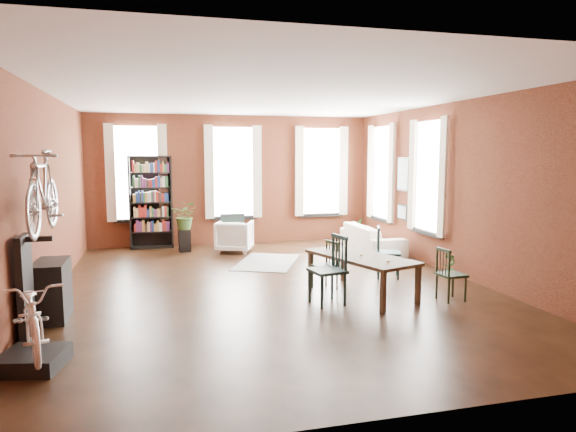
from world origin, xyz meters
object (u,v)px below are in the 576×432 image
object	(u,v)px
dining_chair_c	(451,274)
bike_trainer	(33,360)
bookshelf	(151,202)
dining_chair_a	(327,270)
console_table	(52,290)
bicycle_floor	(31,281)
cream_sofa	(372,234)
white_armchair	(234,235)
dining_table	(361,275)
dining_chair_d	(388,252)
plant_stand	(185,241)
dining_chair_b	(325,265)

from	to	relation	value
dining_chair_c	bike_trainer	bearing A→B (deg)	96.42
bookshelf	dining_chair_c	bearing A→B (deg)	-52.06
bookshelf	dining_chair_a	bearing A→B (deg)	-64.82
bookshelf	console_table	size ratio (longest dim) A/B	2.75
bicycle_floor	dining_chair_a	bearing A→B (deg)	5.25
dining_chair_a	cream_sofa	size ratio (longest dim) A/B	0.50
dining_chair_a	console_table	bearing A→B (deg)	-104.03
cream_sofa	dining_chair_c	bearing A→B (deg)	173.46
white_armchair	cream_sofa	bearing A→B (deg)	-172.32
dining_table	dining_chair_a	xyz separation A→B (m)	(-0.68, -0.35, 0.20)
dining_chair_a	console_table	xyz separation A→B (m)	(-3.85, 0.27, -0.12)
dining_chair_a	dining_chair_d	bearing A→B (deg)	119.21
dining_chair_c	plant_stand	distance (m)	6.31
dining_chair_c	plant_stand	xyz separation A→B (m)	(-3.75, 5.07, -0.15)
dining_table	plant_stand	size ratio (longest dim) A/B	3.65
console_table	bookshelf	bearing A→B (deg)	76.17
dining_table	bookshelf	world-z (taller)	bookshelf
dining_chair_d	dining_chair_a	bearing A→B (deg)	151.51
dining_table	bookshelf	size ratio (longest dim) A/B	0.85
cream_sofa	plant_stand	xyz separation A→B (m)	(-4.22, 1.02, -0.15)
dining_chair_c	white_armchair	size ratio (longest dim) A/B	1.02
dining_chair_d	bicycle_floor	bearing A→B (deg)	139.42
white_armchair	console_table	bearing A→B (deg)	74.08
bike_trainer	console_table	bearing A→B (deg)	93.51
dining_chair_b	dining_chair_c	xyz separation A→B (m)	(1.67, -1.14, 0.01)
dining_chair_b	bike_trainer	size ratio (longest dim) A/B	1.30
dining_chair_a	bicycle_floor	bearing A→B (deg)	-79.17
console_table	white_armchair	bearing A→B (deg)	53.43
bike_trainer	dining_chair_c	bearing A→B (deg)	11.55
dining_chair_d	white_armchair	xyz separation A→B (m)	(-2.34, 3.17, -0.06)
dining_chair_a	cream_sofa	bearing A→B (deg)	137.78
dining_chair_d	bookshelf	xyz separation A→B (m)	(-4.19, 4.15, 0.64)
white_armchair	cream_sofa	size ratio (longest dim) A/B	0.38
dining_chair_d	bookshelf	size ratio (longest dim) A/B	0.42
bike_trainer	bicycle_floor	distance (m)	0.84
dining_chair_b	bookshelf	distance (m)	5.45
dining_table	cream_sofa	bearing A→B (deg)	44.41
bookshelf	white_armchair	xyz separation A→B (m)	(1.85, -0.99, -0.70)
dining_chair_d	bicycle_floor	world-z (taller)	bicycle_floor
dining_table	white_armchair	xyz separation A→B (m)	(-1.41, 4.14, 0.08)
plant_stand	bicycle_floor	world-z (taller)	bicycle_floor
cream_sofa	plant_stand	distance (m)	4.34
plant_stand	bicycle_floor	bearing A→B (deg)	-106.89
dining_chair_c	white_armchair	world-z (taller)	dining_chair_c
white_armchair	plant_stand	world-z (taller)	white_armchair
dining_chair_b	console_table	world-z (taller)	console_table
dining_chair_d	cream_sofa	xyz separation A→B (m)	(0.76, 2.45, -0.06)
dining_chair_b	dining_chair_d	distance (m)	1.45
bike_trainer	dining_chair_d	bearing A→B (deg)	27.20
white_armchair	dining_chair_b	bearing A→B (deg)	125.63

